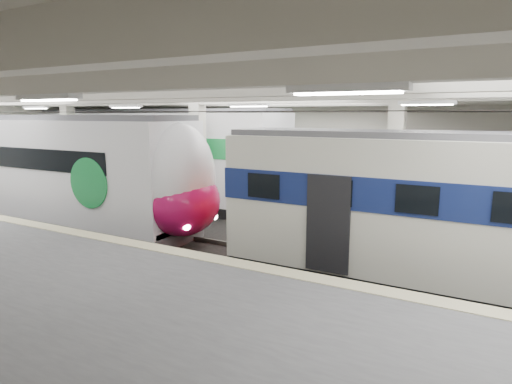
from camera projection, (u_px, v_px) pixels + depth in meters
The scene contains 4 objects.
station_hall at pixel (185, 162), 12.38m from camera, with size 36.00×24.00×5.75m.
modern_emu at pixel (78, 174), 17.26m from camera, with size 14.28×2.95×4.58m.
older_rer at pixel (465, 213), 10.63m from camera, with size 12.58×2.78×4.19m.
far_train at pixel (150, 155), 22.53m from camera, with size 15.50×3.59×4.86m.
Camera 1 is at (7.69, -11.59, 4.62)m, focal length 30.00 mm.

